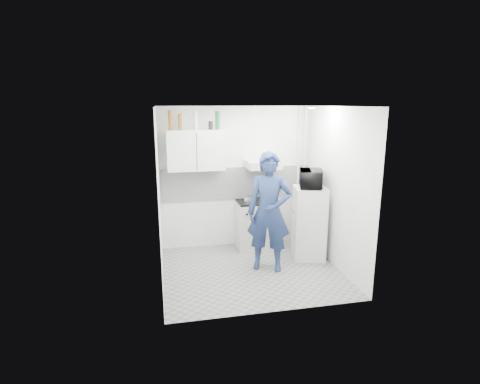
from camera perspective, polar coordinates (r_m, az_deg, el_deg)
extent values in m
plane|color=gray|center=(6.19, 1.76, -11.91)|extent=(2.80, 2.80, 0.00)
plane|color=white|center=(5.60, 1.95, 12.92)|extent=(2.80, 2.80, 0.00)
plane|color=white|center=(6.95, -0.59, 2.21)|extent=(2.80, 0.00, 2.80)
plane|color=white|center=(5.60, -12.20, -0.81)|extent=(0.00, 2.60, 2.60)
plane|color=white|center=(6.23, 14.46, 0.49)|extent=(0.00, 2.60, 2.60)
imported|color=navy|center=(5.96, 4.46, -3.07)|extent=(0.82, 0.69, 1.92)
cube|color=beige|center=(6.98, 1.74, -5.09)|extent=(0.54, 0.54, 0.87)
cube|color=white|center=(6.59, 10.46, -4.66)|extent=(0.61, 0.61, 1.26)
cube|color=black|center=(6.86, 1.77, -1.52)|extent=(0.52, 0.52, 0.03)
cylinder|color=silver|center=(6.79, 1.31, -1.11)|extent=(0.17, 0.17, 0.10)
imported|color=black|center=(6.39, 10.76, 2.01)|extent=(0.62, 0.51, 0.30)
cylinder|color=brown|center=(6.52, -10.55, 10.68)|extent=(0.08, 0.08, 0.33)
cylinder|color=brown|center=(6.53, -9.12, 10.50)|extent=(0.07, 0.07, 0.27)
cylinder|color=#B2B7BC|center=(6.55, -6.77, 10.83)|extent=(0.07, 0.07, 0.33)
cylinder|color=black|center=(6.58, -4.50, 10.09)|extent=(0.08, 0.08, 0.14)
cylinder|color=#144C1E|center=(6.59, -3.46, 10.86)|extent=(0.08, 0.08, 0.32)
cube|color=white|center=(6.59, -6.75, 6.35)|extent=(1.00, 0.35, 0.70)
cube|color=beige|center=(6.77, 3.57, 4.21)|extent=(0.60, 0.50, 0.14)
cube|color=white|center=(6.96, -0.56, 1.38)|extent=(2.74, 0.03, 0.60)
cylinder|color=beige|center=(7.24, 9.69, 2.47)|extent=(0.05, 0.05, 2.60)
cylinder|color=beige|center=(7.20, 8.80, 2.44)|extent=(0.04, 0.04, 2.60)
cylinder|color=white|center=(6.10, 10.86, 12.45)|extent=(0.10, 0.10, 0.02)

